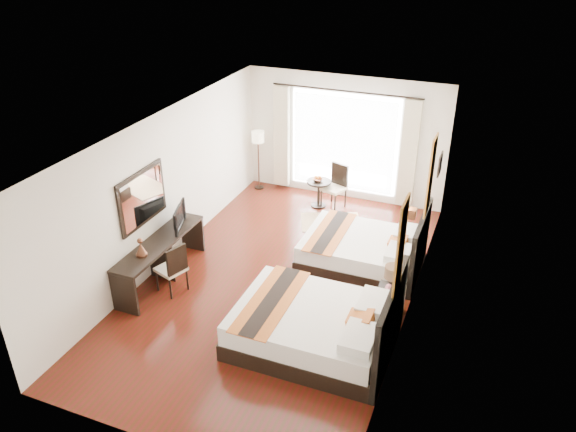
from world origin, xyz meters
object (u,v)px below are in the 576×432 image
at_px(desk_chair, 173,277).
at_px(side_table, 319,194).
at_px(console_desk, 161,260).
at_px(fruit_bowl, 318,180).
at_px(television, 176,217).
at_px(floor_lamp, 258,141).
at_px(table_lamp, 393,274).
at_px(bed_near, 318,326).
at_px(window_chair, 334,195).
at_px(nightstand, 389,304).
at_px(vase, 388,293).
at_px(bed_far, 365,250).

distance_m(desk_chair, side_table, 4.16).
relative_size(console_desk, fruit_bowl, 10.24).
relative_size(desk_chair, fruit_bowl, 4.30).
bearing_deg(television, floor_lamp, -18.98).
height_order(console_desk, side_table, console_desk).
bearing_deg(floor_lamp, table_lamp, -42.71).
height_order(bed_near, console_desk, bed_near).
distance_m(table_lamp, window_chair, 3.95).
bearing_deg(fruit_bowl, nightstand, -54.52).
xyz_separation_m(nightstand, vase, (-0.00, -0.16, 0.31)).
height_order(bed_far, console_desk, bed_far).
bearing_deg(nightstand, console_desk, -174.40).
xyz_separation_m(nightstand, window_chair, (-2.00, 3.41, 0.05)).
xyz_separation_m(bed_near, fruit_bowl, (-1.50, 4.35, 0.30)).
bearing_deg(table_lamp, side_table, 125.49).
bearing_deg(desk_chair, bed_far, -125.35).
bearing_deg(television, vase, -113.29).
bearing_deg(floor_lamp, desk_chair, -85.44).
xyz_separation_m(table_lamp, console_desk, (-3.98, -0.44, -0.41)).
distance_m(bed_far, vase, 1.71).
distance_m(bed_far, television, 3.49).
height_order(side_table, window_chair, window_chair).
height_order(bed_far, window_chair, bed_far).
relative_size(table_lamp, console_desk, 0.19).
xyz_separation_m(vase, television, (-3.95, 0.32, 0.41)).
bearing_deg(side_table, vase, -56.27).
bearing_deg(window_chair, table_lamp, 50.72).
xyz_separation_m(nightstand, fruit_bowl, (-2.35, 3.30, 0.39)).
relative_size(table_lamp, desk_chair, 0.46).
distance_m(desk_chair, window_chair, 4.37).
relative_size(television, desk_chair, 0.79).
height_order(nightstand, side_table, side_table).
bearing_deg(window_chair, bed_far, 51.24).
xyz_separation_m(bed_far, vase, (0.74, -1.52, 0.25)).
bearing_deg(fruit_bowl, vase, -55.83).
height_order(nightstand, desk_chair, desk_chair).
distance_m(bed_near, desk_chair, 2.78).
xyz_separation_m(console_desk, side_table, (1.66, 3.70, -0.07)).
xyz_separation_m(vase, desk_chair, (-3.59, -0.50, -0.28)).
relative_size(television, side_table, 1.20).
bearing_deg(nightstand, bed_near, -128.61).
bearing_deg(console_desk, side_table, 65.82).
distance_m(desk_chair, floor_lamp, 4.45).
xyz_separation_m(bed_near, window_chair, (-1.15, 4.47, -0.04)).
height_order(bed_near, nightstand, bed_near).
distance_m(nightstand, fruit_bowl, 4.07).
distance_m(bed_near, floor_lamp, 5.73).
distance_m(console_desk, fruit_bowl, 4.04).
relative_size(table_lamp, fruit_bowl, 1.98).
distance_m(television, window_chair, 3.86).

